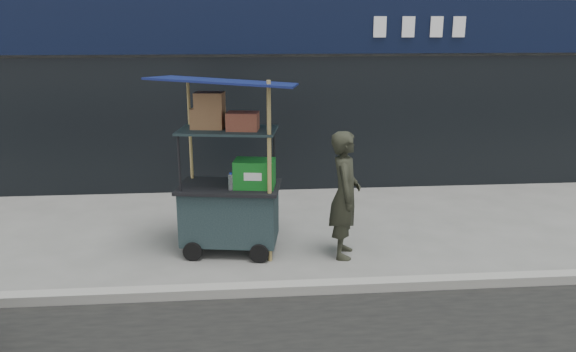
{
  "coord_description": "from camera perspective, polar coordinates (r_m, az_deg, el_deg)",
  "views": [
    {
      "loc": [
        -0.23,
        -5.97,
        2.97
      ],
      "look_at": [
        0.39,
        1.2,
        1.0
      ],
      "focal_mm": 35.0,
      "sensor_mm": 36.0,
      "label": 1
    }
  ],
  "objects": [
    {
      "name": "vendor_cart",
      "position": [
        7.4,
        -5.85,
        -1.59
      ],
      "size": [
        1.92,
        1.5,
        2.36
      ],
      "rotation": [
        0.0,
        0.0,
        -0.16
      ],
      "color": "black",
      "rests_on": "ground"
    },
    {
      "name": "vendor_man",
      "position": [
        7.25,
        5.81,
        -1.91
      ],
      "size": [
        0.5,
        0.67,
        1.67
      ],
      "primitive_type": "imported",
      "rotation": [
        0.0,
        0.0,
        1.39
      ],
      "color": "#26271D",
      "rests_on": "ground"
    },
    {
      "name": "ground",
      "position": [
        6.68,
        -2.5,
        -11.13
      ],
      "size": [
        80.0,
        80.0,
        0.0
      ],
      "primitive_type": "plane",
      "color": "#60605C",
      "rests_on": "ground"
    },
    {
      "name": "curb",
      "position": [
        6.47,
        -2.42,
        -11.44
      ],
      "size": [
        80.0,
        0.18,
        0.12
      ],
      "primitive_type": "cube",
      "color": "gray",
      "rests_on": "ground"
    }
  ]
}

